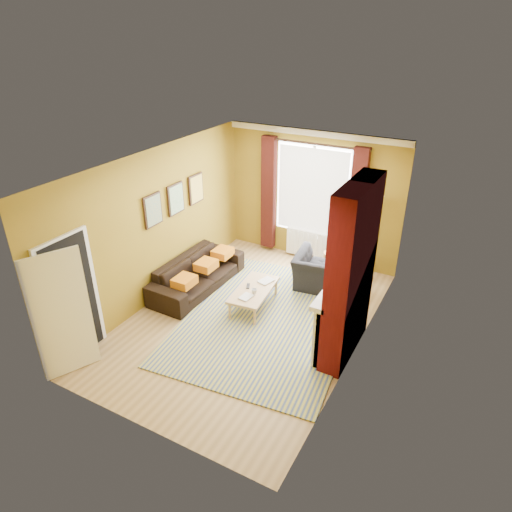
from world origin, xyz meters
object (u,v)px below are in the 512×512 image
at_px(armchair, 324,272).
at_px(coffee_table, 254,291).
at_px(wicker_stool, 331,262).
at_px(floor_lamp, 375,214).
at_px(sofa, 197,274).

relative_size(armchair, coffee_table, 0.90).
xyz_separation_m(wicker_stool, floor_lamp, (0.75, 0.08, 1.19)).
height_order(armchair, floor_lamp, floor_lamp).
bearing_deg(armchair, sofa, 20.89).
bearing_deg(wicker_stool, armchair, -82.97).
distance_m(armchair, wicker_stool, 0.71).
height_order(coffee_table, floor_lamp, floor_lamp).
xyz_separation_m(sofa, floor_lamp, (2.83, 1.94, 1.10)).
height_order(armchair, coffee_table, armchair).
bearing_deg(floor_lamp, wicker_stool, -173.85).
relative_size(sofa, floor_lamp, 1.21).
xyz_separation_m(coffee_table, floor_lamp, (1.53, 2.02, 1.06)).
xyz_separation_m(sofa, armchair, (2.17, 1.17, 0.04)).
bearing_deg(sofa, armchair, -60.42).
xyz_separation_m(coffee_table, wicker_stool, (0.79, 1.94, -0.13)).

